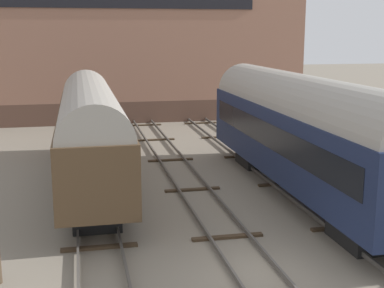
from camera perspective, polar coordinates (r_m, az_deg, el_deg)
The scene contains 6 objects.
ground_plane at distance 16.84m, azimuth 6.67°, elevation -13.68°, with size 200.00×200.00×0.00m, color slate.
track_left at distance 16.03m, azimuth -9.38°, elevation -14.59°, with size 2.60×60.00×0.26m.
track_middle at distance 16.78m, azimuth 6.68°, elevation -13.24°, with size 2.60×60.00×0.26m.
train_car_navy at distance 24.02m, azimuth 11.55°, elevation 1.66°, with size 3.11×17.63×5.44m.
train_car_brown at distance 25.66m, azimuth -10.80°, elevation 1.79°, with size 2.89×16.69×4.99m.
warehouse_building at distance 49.62m, azimuth -8.63°, elevation 13.48°, with size 31.16×13.88×17.50m.
Camera 1 is at (-5.01, -14.36, 7.24)m, focal length 50.00 mm.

